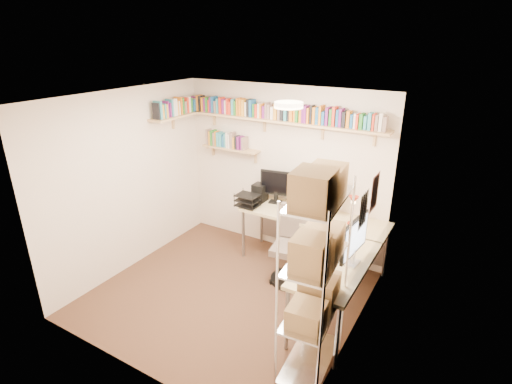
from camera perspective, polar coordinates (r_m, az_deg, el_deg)
ground at (r=5.35m, az=-4.07°, el=-14.30°), size 3.20×3.20×0.00m
room_shell at (r=4.62m, az=-4.51°, el=1.45°), size 3.24×3.04×2.52m
wall_shelves at (r=5.77m, az=-0.89°, el=10.56°), size 3.12×1.09×0.80m
corner_desk at (r=5.35m, az=7.56°, el=-4.56°), size 2.14×2.04×1.39m
office_chair at (r=5.42m, az=5.16°, el=-8.33°), size 0.56×0.55×1.05m
wire_rack at (r=3.56m, az=8.63°, el=-8.29°), size 0.49×0.88×2.17m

